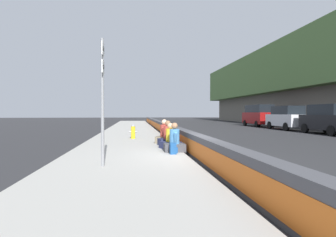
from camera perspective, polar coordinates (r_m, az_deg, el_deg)
The scene contains 13 objects.
ground_plane at distance 9.64m, azimuth 6.88°, elevation -8.64°, with size 160.00×160.00×0.00m, color #2B2B2D.
sidewalk_strip at distance 9.36m, azimuth -9.25°, elevation -8.52°, with size 80.00×4.40×0.14m, color #A8A59E.
jersey_barrier at distance 9.58m, azimuth 6.87°, elevation -6.14°, with size 76.00×0.45×0.85m.
route_sign_post at distance 7.79m, azimuth -13.73°, elevation 5.30°, with size 0.44×0.09×3.60m.
fire_hydrant at distance 15.73m, azimuth -7.43°, elevation -2.63°, with size 0.26×0.46×0.88m.
seated_person_foreground at distance 10.52m, azimuth 1.39°, elevation -5.10°, with size 0.72×0.81×1.12m.
seated_person_middle at distance 11.42m, azimuth 0.47°, elevation -4.67°, with size 0.86×0.94×1.08m.
seated_person_rear at distance 12.42m, azimuth -0.04°, elevation -4.08°, with size 0.83×0.93×1.15m.
seated_person_far at distance 13.46m, azimuth -0.79°, elevation -3.63°, with size 0.91×1.00×1.18m.
backpack at distance 9.90m, azimuth 1.12°, elevation -6.41°, with size 0.32×0.28×0.40m.
parked_car_third at distance 23.55m, azimuth 31.04°, elevation -0.06°, with size 4.86×2.20×2.28m.
parked_car_fourth at distance 27.93m, azimuth 23.94°, elevation 0.20°, with size 4.85×2.16×2.28m.
parked_car_midline at distance 33.46m, azimuth 18.64°, elevation 0.70°, with size 5.13×2.16×2.56m.
Camera 1 is at (-9.22, 2.30, 1.66)m, focal length 28.70 mm.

